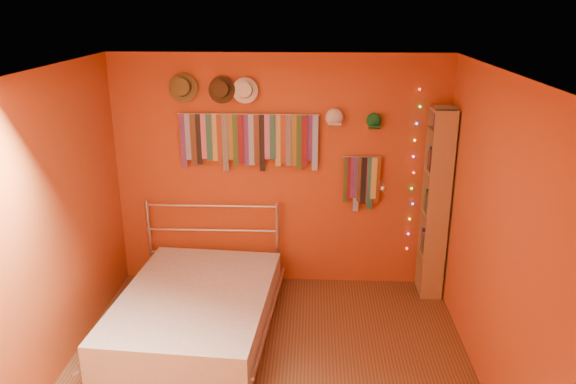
# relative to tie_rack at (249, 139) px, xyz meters

# --- Properties ---
(ground) EXTENTS (3.50, 3.50, 0.00)m
(ground) POSITION_rel_tie_rack_xyz_m (0.31, -1.68, -1.63)
(ground) COLOR brown
(ground) RESTS_ON ground
(back_wall) EXTENTS (3.50, 0.02, 2.50)m
(back_wall) POSITION_rel_tie_rack_xyz_m (0.31, 0.07, -0.38)
(back_wall) COLOR #B03F1C
(back_wall) RESTS_ON ground
(right_wall) EXTENTS (0.02, 3.50, 2.50)m
(right_wall) POSITION_rel_tie_rack_xyz_m (2.06, -1.68, -0.38)
(right_wall) COLOR #B03F1C
(right_wall) RESTS_ON ground
(left_wall) EXTENTS (0.02, 3.50, 2.50)m
(left_wall) POSITION_rel_tie_rack_xyz_m (-1.44, -1.68, -0.38)
(left_wall) COLOR #B03F1C
(left_wall) RESTS_ON ground
(ceiling) EXTENTS (3.50, 3.50, 0.02)m
(ceiling) POSITION_rel_tie_rack_xyz_m (0.31, -1.68, 0.87)
(ceiling) COLOR white
(ceiling) RESTS_ON back_wall
(tie_rack) EXTENTS (1.45, 0.03, 0.60)m
(tie_rack) POSITION_rel_tie_rack_xyz_m (0.00, 0.00, 0.00)
(tie_rack) COLOR silver
(tie_rack) RESTS_ON back_wall
(small_tie_rack) EXTENTS (0.40, 0.03, 0.60)m
(small_tie_rack) POSITION_rel_tie_rack_xyz_m (1.18, 0.00, -0.43)
(small_tie_rack) COLOR silver
(small_tie_rack) RESTS_ON back_wall
(fedora_olive) EXTENTS (0.29, 0.16, 0.29)m
(fedora_olive) POSITION_rel_tie_rack_xyz_m (-0.66, -0.03, 0.53)
(fedora_olive) COLOR brown
(fedora_olive) RESTS_ON back_wall
(fedora_brown) EXTENTS (0.27, 0.15, 0.27)m
(fedora_brown) POSITION_rel_tie_rack_xyz_m (-0.26, -0.03, 0.51)
(fedora_brown) COLOR #402D17
(fedora_brown) RESTS_ON back_wall
(fedora_white) EXTENTS (0.26, 0.14, 0.26)m
(fedora_white) POSITION_rel_tie_rack_xyz_m (-0.03, -0.03, 0.50)
(fedora_white) COLOR white
(fedora_white) RESTS_ON back_wall
(cap_white) EXTENTS (0.18, 0.23, 0.18)m
(cap_white) POSITION_rel_tie_rack_xyz_m (0.87, 0.01, 0.23)
(cap_white) COLOR white
(cap_white) RESTS_ON back_wall
(cap_green) EXTENTS (0.17, 0.21, 0.17)m
(cap_green) POSITION_rel_tie_rack_xyz_m (1.27, 0.01, 0.20)
(cap_green) COLOR #186C2E
(cap_green) RESTS_ON back_wall
(fairy_lights) EXTENTS (0.05, 0.02, 1.75)m
(fairy_lights) POSITION_rel_tie_rack_xyz_m (1.71, 0.03, -0.35)
(fairy_lights) COLOR #FF3333
(fairy_lights) RESTS_ON back_wall
(reading_lamp) EXTENTS (0.07, 0.30, 0.09)m
(reading_lamp) POSITION_rel_tie_rack_xyz_m (1.37, -0.17, -0.45)
(reading_lamp) COLOR silver
(reading_lamp) RESTS_ON back_wall
(bookshelf) EXTENTS (0.25, 0.34, 2.00)m
(bookshelf) POSITION_rel_tie_rack_xyz_m (1.97, -0.15, -0.62)
(bookshelf) COLOR #A57F4A
(bookshelf) RESTS_ON ground
(bed) EXTENTS (1.58, 2.02, 0.95)m
(bed) POSITION_rel_tie_rack_xyz_m (-0.42, -1.03, -1.41)
(bed) COLOR silver
(bed) RESTS_ON ground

